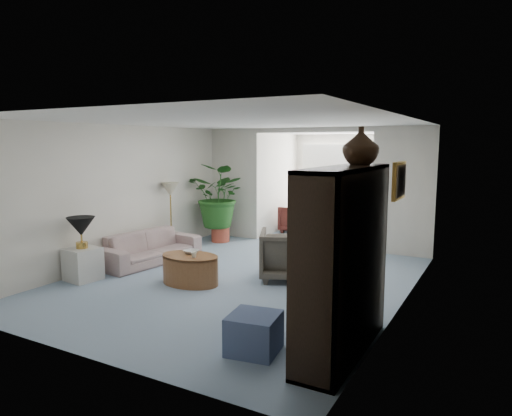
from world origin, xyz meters
The scene contains 26 objects.
floor centered at (0.00, 0.00, 0.00)m, with size 6.00×6.00×0.00m, color #8BA0B8.
sunroom_floor centered at (0.00, 4.10, 0.00)m, with size 2.60×2.60×0.00m, color #8BA0B8.
back_pier_left centered at (-1.90, 3.00, 1.25)m, with size 1.20×0.12×2.50m, color beige.
back_pier_right centered at (1.90, 3.00, 1.25)m, with size 1.20×0.12×2.50m, color beige.
back_header centered at (0.00, 3.00, 2.45)m, with size 2.60×0.12×0.10m, color beige.
window_pane centered at (0.00, 5.18, 1.40)m, with size 2.20×0.02×1.50m, color white.
window_blinds centered at (0.00, 5.15, 1.40)m, with size 2.20×0.02×1.50m, color white.
framed_picture centered at (2.46, -0.10, 1.70)m, with size 0.04×0.50×0.40m, color beige.
sofa centered at (-2.00, 0.22, 0.28)m, with size 1.94×0.76×0.57m, color #B7AC9B.
end_table centered at (-2.20, -1.13, 0.26)m, with size 0.47×0.47×0.52m, color silver.
table_lamp centered at (-2.20, -1.13, 0.87)m, with size 0.44×0.44×0.30m, color black.
floor_lamp centered at (-2.33, 1.23, 1.25)m, with size 0.36×0.36×0.28m, color beige.
coffee_table centered at (-0.59, -0.45, 0.23)m, with size 0.95×0.95×0.45m, color brown.
coffee_bowl centered at (-0.64, -0.35, 0.48)m, with size 0.23×0.23×0.06m, color beige.
coffee_cup centered at (-0.44, -0.55, 0.49)m, with size 0.09×0.09×0.08m, color beige.
wingback_chair centered at (0.62, 0.52, 0.40)m, with size 0.85×0.88×0.80m, color #585145.
side_table_dark centered at (1.32, 0.82, 0.32)m, with size 0.53×0.43×0.64m, color black.
entertainment_cabinet centered at (2.23, -1.60, 0.97)m, with size 0.46×1.74×1.94m, color black.
cabinet_urn centered at (2.23, -1.10, 2.14)m, with size 0.39×0.39×0.41m, color #311E10.
ottoman centered at (1.43, -2.05, 0.20)m, with size 0.50×0.50×0.40m, color slate.
plant_pot centered at (-1.89, 2.38, 0.16)m, with size 0.40×0.40×0.32m, color #AF4632.
house_plant centered at (-1.89, 2.38, 1.03)m, with size 1.27×1.10×1.41m, color #235A1E.
sunroom_chair_blue centered at (0.66, 4.20, 0.33)m, with size 0.71×0.73×0.66m, color slate.
sunroom_chair_maroon centered at (-0.84, 4.20, 0.34)m, with size 0.72×0.74×0.67m, color #59251E.
sunroom_table centered at (-0.09, 4.95, 0.26)m, with size 0.43×0.33×0.52m, color brown.
shelf_clutter centered at (2.18, -1.73, 1.09)m, with size 0.30×1.26×1.06m.
Camera 1 is at (3.66, -6.05, 2.16)m, focal length 32.31 mm.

